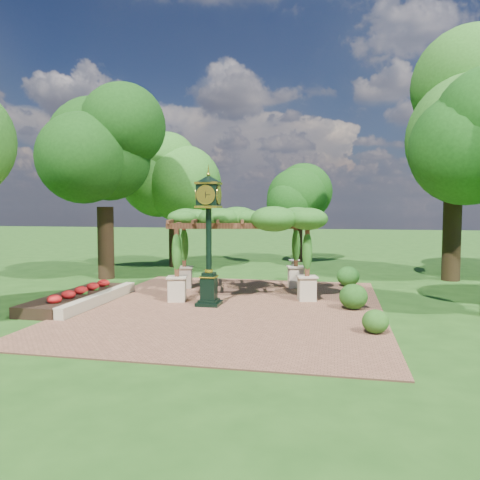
# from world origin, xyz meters

# --- Properties ---
(ground) EXTENTS (120.00, 120.00, 0.00)m
(ground) POSITION_xyz_m (0.00, 0.00, 0.00)
(ground) COLOR #1E4714
(ground) RESTS_ON ground
(brick_plaza) EXTENTS (10.00, 12.00, 0.04)m
(brick_plaza) POSITION_xyz_m (0.00, 1.00, 0.02)
(brick_plaza) COLOR brown
(brick_plaza) RESTS_ON ground
(border_wall) EXTENTS (0.35, 5.00, 0.40)m
(border_wall) POSITION_xyz_m (-4.60, 0.50, 0.20)
(border_wall) COLOR #C6B793
(border_wall) RESTS_ON ground
(flower_bed) EXTENTS (1.50, 5.00, 0.36)m
(flower_bed) POSITION_xyz_m (-5.50, 0.50, 0.18)
(flower_bed) COLOR red
(flower_bed) RESTS_ON ground
(pedestal_clock) EXTENTS (0.90, 0.90, 4.54)m
(pedestal_clock) POSITION_xyz_m (-0.79, 1.03, 2.72)
(pedestal_clock) COLOR black
(pedestal_clock) RESTS_ON brick_plaza
(pergola) EXTENTS (6.05, 4.53, 3.42)m
(pergola) POSITION_xyz_m (-0.14, 3.39, 2.81)
(pergola) COLOR beige
(pergola) RESTS_ON brick_plaza
(sundial) EXTENTS (0.58, 0.58, 0.99)m
(sundial) POSITION_xyz_m (1.59, 7.25, 0.43)
(sundial) COLOR gray
(sundial) RESTS_ON ground
(shrub_front) EXTENTS (0.88, 0.88, 0.63)m
(shrub_front) POSITION_xyz_m (4.53, -1.54, 0.36)
(shrub_front) COLOR #245117
(shrub_front) RESTS_ON brick_plaza
(shrub_mid) EXTENTS (1.07, 1.07, 0.84)m
(shrub_mid) POSITION_xyz_m (4.06, 1.40, 0.46)
(shrub_mid) COLOR #1D4914
(shrub_mid) RESTS_ON brick_plaza
(shrub_back) EXTENTS (0.99, 0.99, 0.85)m
(shrub_back) POSITION_xyz_m (4.00, 5.98, 0.46)
(shrub_back) COLOR #296C1F
(shrub_back) RESTS_ON brick_plaza
(tree_west_near) EXTENTS (4.70, 4.70, 8.85)m
(tree_west_near) POSITION_xyz_m (-7.29, 6.14, 6.07)
(tree_west_near) COLOR #332114
(tree_west_near) RESTS_ON ground
(tree_west_far) EXTENTS (3.92, 3.92, 7.10)m
(tree_west_far) POSITION_xyz_m (-5.61, 11.06, 4.87)
(tree_west_far) COLOR black
(tree_west_far) RESTS_ON ground
(tree_north) EXTENTS (3.39, 3.39, 5.87)m
(tree_north) POSITION_xyz_m (1.13, 14.95, 4.02)
(tree_north) COLOR black
(tree_north) RESTS_ON ground
(tree_east_far) EXTENTS (5.54, 5.54, 10.97)m
(tree_east_far) POSITION_xyz_m (8.72, 8.82, 7.54)
(tree_east_far) COLOR black
(tree_east_far) RESTS_ON ground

